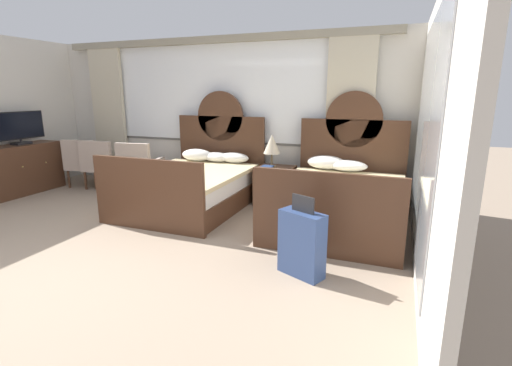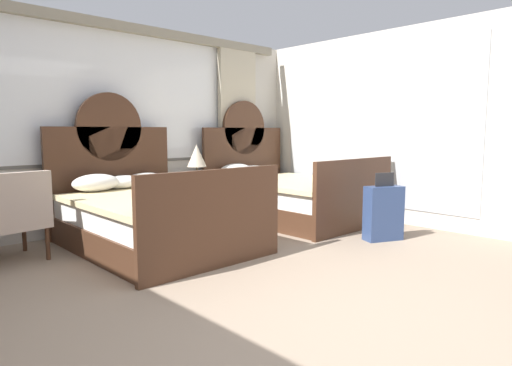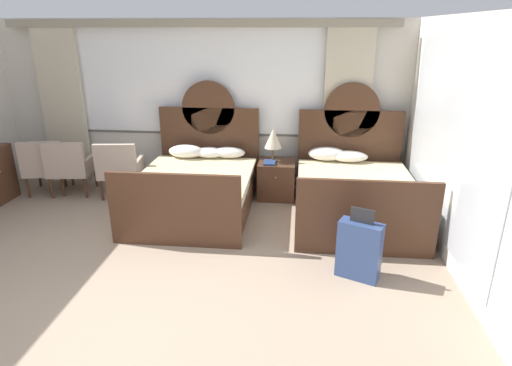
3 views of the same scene
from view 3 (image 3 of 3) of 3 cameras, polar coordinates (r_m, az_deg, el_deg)
name	(u,v)px [view 3 (image 3 of 3)]	position (r m, az deg, el deg)	size (l,w,h in m)	color
ground_plane	(112,328)	(4.26, -18.78, -17.97)	(24.00, 24.00, 0.00)	gray
wall_back_window	(201,99)	(7.17, -7.37, 11.08)	(6.69, 0.22, 2.70)	beige
wall_right_mirror	(461,146)	(5.14, 25.77, 4.53)	(0.08, 4.49, 2.70)	beige
bed_near_window	(197,187)	(6.30, -7.94, -0.52)	(1.63, 2.19, 1.78)	#472B1C
bed_near_mirror	(354,193)	(6.18, 12.96, -1.31)	(1.63, 2.19, 1.78)	#472B1C
nightstand_between_beds	(277,179)	(6.76, 2.78, 0.52)	(0.57, 0.60, 0.59)	#472B1C
table_lamp_on_nightstand	(273,139)	(6.57, 2.32, 5.95)	(0.27, 0.27, 0.53)	brown
book_on_nightstand	(270,163)	(6.56, 1.83, 2.76)	(0.18, 0.26, 0.03)	navy
armchair_by_window_left	(120,167)	(7.05, -17.78, 2.04)	(0.71, 0.71, 0.91)	#B29E8E
armchair_by_window_centre	(70,165)	(7.42, -23.68, 2.17)	(0.71, 0.71, 0.91)	#B29E8E
armchair_by_window_right	(46,165)	(7.63, -26.33, 2.22)	(0.76, 0.76, 0.91)	#B29E8E
suitcase_on_floor	(359,250)	(4.71, 13.66, -8.71)	(0.49, 0.36, 0.81)	navy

